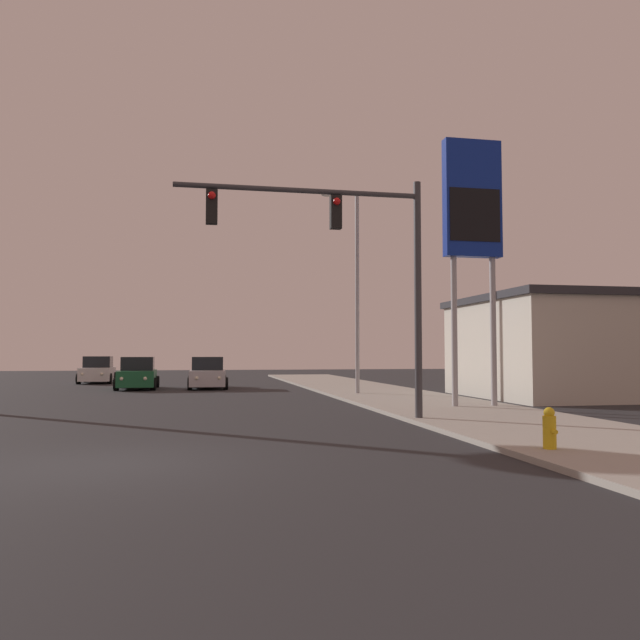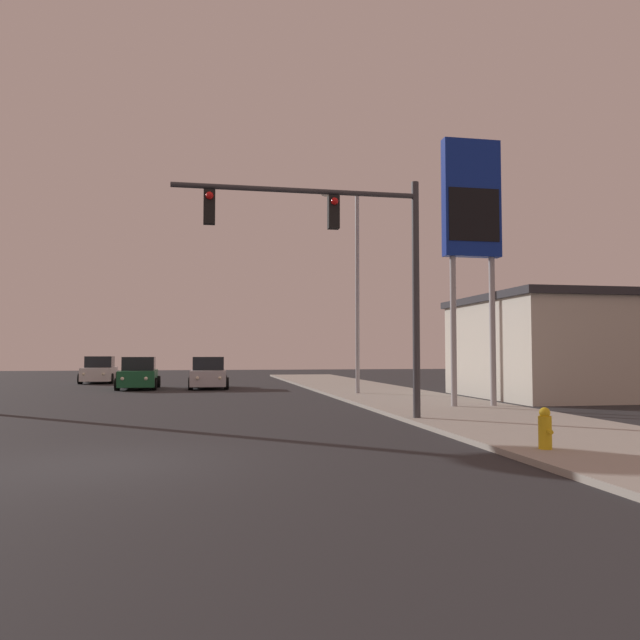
# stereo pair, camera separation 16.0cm
# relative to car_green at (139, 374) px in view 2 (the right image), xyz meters

# --- Properties ---
(ground_plane) EXTENTS (120.00, 120.00, 0.00)m
(ground_plane) POSITION_rel_car_green_xyz_m (1.71, -22.85, -0.76)
(ground_plane) COLOR #28282B
(sidewalk_right) EXTENTS (5.00, 60.00, 0.12)m
(sidewalk_right) POSITION_rel_car_green_xyz_m (11.21, -12.85, -0.70)
(sidewalk_right) COLOR #9E998E
(sidewalk_right) RESTS_ON ground
(building_gas_station) EXTENTS (10.30, 8.30, 4.30)m
(building_gas_station) POSITION_rel_car_green_xyz_m (19.71, -9.73, 1.40)
(building_gas_station) COLOR beige
(building_gas_station) RESTS_ON ground
(car_green) EXTENTS (2.04, 4.34, 1.68)m
(car_green) POSITION_rel_car_green_xyz_m (0.00, 0.00, 0.00)
(car_green) COLOR #195933
(car_green) RESTS_ON ground
(car_white) EXTENTS (2.04, 4.34, 1.68)m
(car_white) POSITION_rel_car_green_xyz_m (-3.12, 7.36, 0.00)
(car_white) COLOR silver
(car_white) RESTS_ON ground
(car_silver) EXTENTS (2.04, 4.33, 1.68)m
(car_silver) POSITION_rel_car_green_xyz_m (3.60, -0.08, 0.00)
(car_silver) COLOR #B7B7BC
(car_silver) RESTS_ON ground
(traffic_light_mast) EXTENTS (6.71, 0.36, 6.50)m
(traffic_light_mast) POSITION_rel_car_green_xyz_m (7.17, -17.68, 3.93)
(traffic_light_mast) COLOR #38383D
(traffic_light_mast) RESTS_ON sidewalk_right
(street_lamp) EXTENTS (1.74, 0.24, 9.00)m
(street_lamp) POSITION_rel_car_green_xyz_m (9.90, -7.15, 4.36)
(street_lamp) COLOR #99999E
(street_lamp) RESTS_ON sidewalk_right
(gas_station_sign) EXTENTS (2.00, 0.42, 9.00)m
(gas_station_sign) POSITION_rel_car_green_xyz_m (12.21, -14.39, 5.86)
(gas_station_sign) COLOR #99999E
(gas_station_sign) RESTS_ON sidewalk_right
(fire_hydrant) EXTENTS (0.24, 0.34, 0.76)m
(fire_hydrant) POSITION_rel_car_green_xyz_m (9.49, -23.41, -0.27)
(fire_hydrant) COLOR gold
(fire_hydrant) RESTS_ON sidewalk_right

